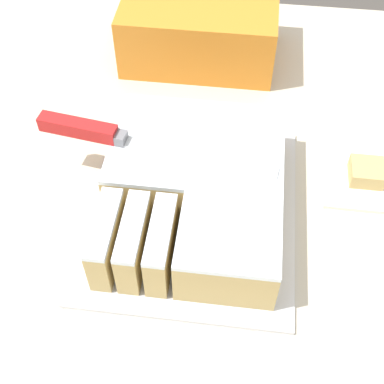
# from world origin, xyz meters

# --- Properties ---
(countertop) EXTENTS (1.40, 1.10, 0.89)m
(countertop) POSITION_xyz_m (0.00, 0.00, 0.45)
(countertop) COLOR beige
(countertop) RESTS_ON ground_plane
(cake_board) EXTENTS (0.30, 0.35, 0.01)m
(cake_board) POSITION_xyz_m (0.02, -0.02, 0.90)
(cake_board) COLOR silver
(cake_board) RESTS_ON countertop
(cake) EXTENTS (0.24, 0.30, 0.08)m
(cake) POSITION_xyz_m (0.02, -0.01, 0.94)
(cake) COLOR tan
(cake) RESTS_ON cake_board
(knife) EXTENTS (0.34, 0.07, 0.02)m
(knife) POSITION_xyz_m (-0.11, 0.03, 0.99)
(knife) COLOR silver
(knife) RESTS_ON cake
(paper_napkin) EXTENTS (0.13, 0.13, 0.01)m
(paper_napkin) POSITION_xyz_m (0.27, 0.07, 0.90)
(paper_napkin) COLOR white
(paper_napkin) RESTS_ON countertop
(brownie) EXTENTS (0.05, 0.05, 0.02)m
(brownie) POSITION_xyz_m (0.27, 0.07, 0.91)
(brownie) COLOR tan
(brownie) RESTS_ON paper_napkin
(storage_box) EXTENTS (0.27, 0.18, 0.11)m
(storage_box) POSITION_xyz_m (-0.01, 0.35, 0.95)
(storage_box) COLOR orange
(storage_box) RESTS_ON countertop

